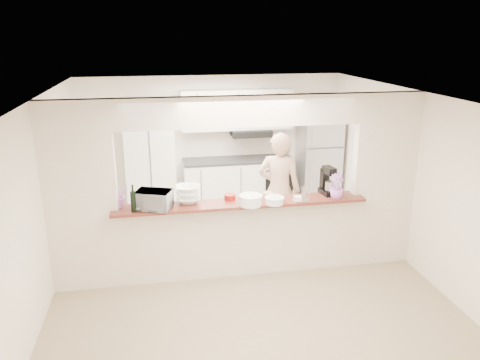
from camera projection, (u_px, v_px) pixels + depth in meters
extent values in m
plane|color=tan|center=(241.00, 273.00, 6.63)|extent=(6.00, 6.00, 0.00)
cube|color=beige|center=(224.00, 229.00, 8.08)|extent=(5.00, 2.90, 0.01)
cube|color=silver|center=(81.00, 199.00, 5.90)|extent=(0.90, 0.15, 2.50)
cube|color=silver|center=(383.00, 181.00, 6.60)|extent=(0.90, 0.15, 2.50)
cube|color=silver|center=(241.00, 111.00, 5.93)|extent=(3.20, 0.15, 0.40)
cube|color=silver|center=(241.00, 239.00, 6.47)|extent=(3.20, 0.15, 1.05)
cube|color=maroon|center=(241.00, 203.00, 6.26)|extent=(3.40, 0.38, 0.04)
cube|color=silver|center=(150.00, 157.00, 8.64)|extent=(0.90, 0.60, 2.10)
cube|color=silver|center=(238.00, 183.00, 9.10)|extent=(2.10, 0.60, 0.90)
cube|color=#2C2C2E|center=(238.00, 160.00, 8.96)|extent=(2.10, 0.62, 0.04)
cube|color=silver|center=(237.00, 109.00, 8.79)|extent=(2.10, 0.35, 0.75)
cube|color=black|center=(251.00, 133.00, 8.87)|extent=(0.75, 0.45, 0.12)
cube|color=black|center=(280.00, 184.00, 8.93)|extent=(0.55, 0.02, 0.55)
cube|color=#BCBCC2|center=(318.00, 160.00, 9.21)|extent=(0.75, 0.70, 1.70)
imported|color=#C367A2|center=(118.00, 195.00, 6.02)|extent=(0.34, 0.31, 0.32)
cylinder|color=black|center=(133.00, 202.00, 5.88)|extent=(0.07, 0.07, 0.25)
cylinder|color=black|center=(133.00, 190.00, 5.83)|extent=(0.02, 0.02, 0.09)
cylinder|color=black|center=(133.00, 202.00, 5.88)|extent=(0.07, 0.07, 0.26)
cylinder|color=black|center=(132.00, 188.00, 5.82)|extent=(0.02, 0.02, 0.09)
imported|color=#AFAFB4|center=(154.00, 200.00, 5.97)|extent=(0.52, 0.43, 0.25)
imported|color=white|center=(188.00, 194.00, 6.19)|extent=(0.35, 0.35, 0.23)
cylinder|color=white|center=(251.00, 201.00, 6.12)|extent=(0.29, 0.29, 0.13)
cylinder|color=white|center=(251.00, 196.00, 6.10)|extent=(0.30, 0.30, 0.01)
cylinder|color=white|center=(274.00, 201.00, 6.18)|extent=(0.25, 0.25, 0.08)
cylinder|color=white|center=(274.00, 197.00, 6.17)|extent=(0.26, 0.26, 0.01)
cylinder|color=maroon|center=(230.00, 197.00, 6.34)|extent=(0.16, 0.16, 0.07)
cylinder|color=tan|center=(268.00, 195.00, 6.43)|extent=(0.14, 0.14, 0.07)
cube|color=silver|center=(301.00, 200.00, 6.29)|extent=(0.22, 0.14, 0.01)
cube|color=white|center=(301.00, 198.00, 6.28)|extent=(0.09, 0.09, 0.05)
cube|color=black|center=(328.00, 192.00, 6.55)|extent=(0.21, 0.29, 0.07)
cube|color=black|center=(325.00, 178.00, 6.58)|extent=(0.13, 0.11, 0.28)
cube|color=black|center=(329.00, 170.00, 6.45)|extent=(0.15, 0.24, 0.09)
cylinder|color=#B7B7BC|center=(330.00, 186.00, 6.47)|extent=(0.13, 0.13, 0.12)
imported|color=#B565BB|center=(337.00, 186.00, 6.33)|extent=(0.22, 0.22, 0.35)
imported|color=tan|center=(279.00, 191.00, 7.23)|extent=(0.78, 0.66, 1.83)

